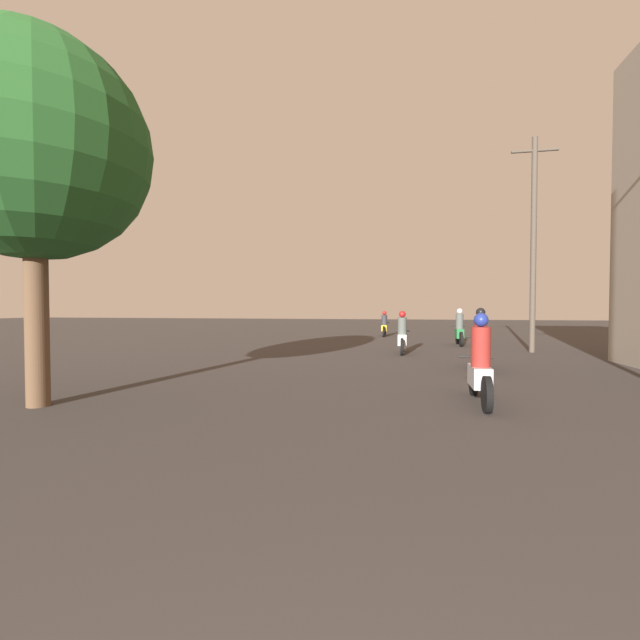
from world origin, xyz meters
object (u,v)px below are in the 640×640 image
at_px(motorcycle_white, 402,336).
at_px(motorcycle_yellow, 384,326).
at_px(utility_pole_far, 534,241).
at_px(street_tree, 34,149).
at_px(motorcycle_green, 459,331).
at_px(motorcycle_black, 480,345).
at_px(motorcycle_silver, 480,367).

relative_size(motorcycle_white, motorcycle_yellow, 0.96).
bearing_deg(motorcycle_white, utility_pole_far, 7.74).
bearing_deg(street_tree, utility_pole_far, 45.85).
bearing_deg(motorcycle_green, utility_pole_far, -45.01).
bearing_deg(motorcycle_white, motorcycle_black, -68.69).
bearing_deg(motorcycle_silver, motorcycle_yellow, 99.30).
bearing_deg(motorcycle_yellow, street_tree, -100.90).
height_order(motorcycle_black, utility_pole_far, utility_pole_far).
relative_size(motorcycle_white, motorcycle_green, 0.94).
height_order(motorcycle_black, motorcycle_white, motorcycle_black).
relative_size(motorcycle_green, street_tree, 0.33).
relative_size(motorcycle_silver, utility_pole_far, 0.25).
xyz_separation_m(motorcycle_silver, motorcycle_white, (-1.38, 7.82, -0.01)).
height_order(utility_pole_far, street_tree, utility_pole_far).
xyz_separation_m(motorcycle_silver, motorcycle_green, (1.02, 11.67, 0.01)).
bearing_deg(motorcycle_white, street_tree, -130.64).
bearing_deg(street_tree, motorcycle_yellow, 75.62).
xyz_separation_m(motorcycle_white, utility_pole_far, (4.67, 1.39, 3.46)).
height_order(motorcycle_yellow, street_tree, street_tree).
distance_m(motorcycle_black, motorcycle_green, 7.42).
xyz_separation_m(motorcycle_black, motorcycle_white, (-2.06, 3.55, -0.04)).
relative_size(motorcycle_black, motorcycle_green, 1.03).
bearing_deg(motorcycle_green, motorcycle_yellow, 125.51).
xyz_separation_m(motorcycle_green, street_tree, (-8.28, -13.33, 3.62)).
xyz_separation_m(motorcycle_silver, motorcycle_black, (0.68, 4.26, 0.03)).
height_order(motorcycle_silver, motorcycle_yellow, motorcycle_silver).
height_order(motorcycle_silver, motorcycle_white, motorcycle_silver).
xyz_separation_m(motorcycle_black, utility_pole_far, (2.61, 4.94, 3.42)).
bearing_deg(street_tree, motorcycle_silver, 12.89).
distance_m(motorcycle_green, motorcycle_yellow, 6.37).
bearing_deg(motorcycle_white, motorcycle_green, 49.29).
height_order(motorcycle_black, motorcycle_yellow, motorcycle_black).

